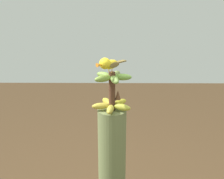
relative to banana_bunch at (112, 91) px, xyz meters
name	(u,v)px	position (x,y,z in m)	size (l,w,h in m)	color
banana_bunch	(112,91)	(0.00, 0.00, 0.00)	(0.25, 0.25, 0.25)	#4C2D1E
perched_bird	(108,64)	(0.03, -0.02, 0.18)	(0.19, 0.18, 0.10)	#C68933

